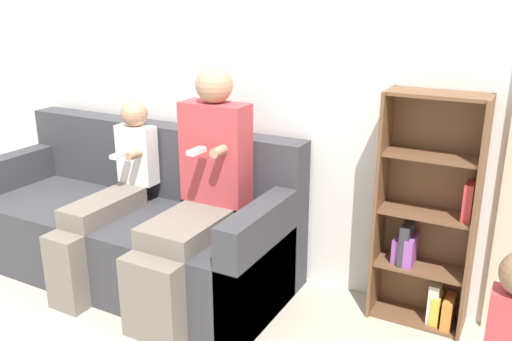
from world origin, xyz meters
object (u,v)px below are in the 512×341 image
object	(u,v)px
adult_seated	(197,191)
bookshelf	(428,223)
couch	(133,226)
child_seated	(107,199)

from	to	relation	value
adult_seated	bookshelf	xyz separation A→B (m)	(1.14, 0.42, -0.12)
couch	bookshelf	distance (m)	1.75
child_seated	bookshelf	bearing A→B (deg)	15.59
couch	child_seated	distance (m)	0.29
bookshelf	adult_seated	bearing A→B (deg)	-159.64
child_seated	bookshelf	size ratio (longest dim) A/B	0.87
child_seated	adult_seated	bearing A→B (deg)	5.91
couch	child_seated	bearing A→B (deg)	-103.46
bookshelf	child_seated	bearing A→B (deg)	-164.41
adult_seated	child_seated	size ratio (longest dim) A/B	1.23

